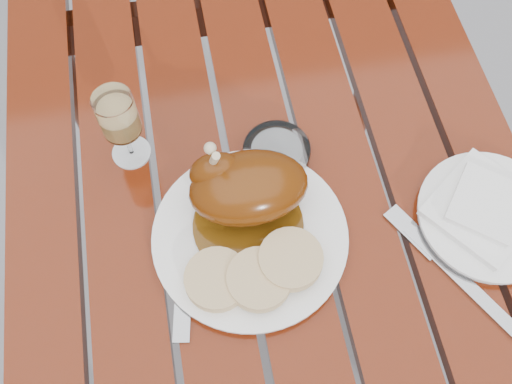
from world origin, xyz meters
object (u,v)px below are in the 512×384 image
Objects in this scene: wine_glass at (122,128)px; side_plate at (489,216)px; table at (277,317)px; ashtray at (277,153)px; dinner_plate at (250,237)px.

wine_glass is 0.68× the size of side_plate.
table is 8.38× the size of wine_glass.
ashtray reaches higher than table.
wine_glass is (-0.20, 0.21, 0.45)m from table.
side_plate is at bearing -0.86° from table.
wine_glass is 1.37× the size of ashtray.
wine_glass reaches higher than table.
table is 0.49m from side_plate.
dinner_plate is 0.14m from ashtray.
wine_glass is at bearing 131.32° from dinner_plate.
side_plate is (0.30, -0.00, 0.38)m from table.
ashtray is at bearing 63.13° from dinner_plate.
wine_glass reaches higher than ashtray.
table is at bearing -45.29° from wine_glass.
table is 0.53m from wine_glass.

